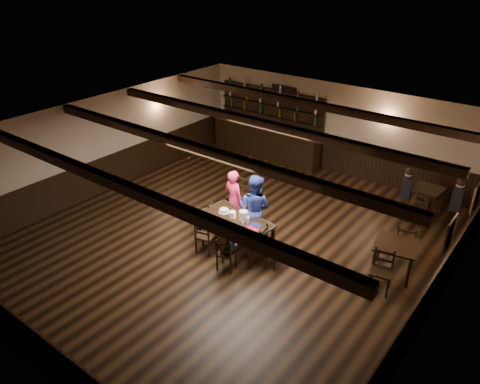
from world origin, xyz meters
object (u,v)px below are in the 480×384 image
Objects in this scene: woman_pink at (234,200)px; man_blue at (254,209)px; bar_counter at (267,135)px; dining_table at (236,221)px; chair_near_right at (225,253)px; cake at (224,211)px; chair_near_left at (204,235)px.

woman_pink is 0.73m from man_blue.
woman_pink is 4.71m from bar_counter.
chair_near_right is (0.38, -0.84, -0.23)m from dining_table.
dining_table is 0.95m from chair_near_right.
cake is (-0.53, -0.44, -0.04)m from man_blue.
woman_pink is (-0.16, 1.27, 0.28)m from chair_near_left.
man_blue reaches higher than dining_table.
man_blue is at bearing 39.89° from cake.
man_blue is (0.14, 0.51, 0.15)m from dining_table.
woman_pink reaches higher than chair_near_right.
man_blue reaches higher than chair_near_right.
woman_pink is 5.98× the size of cake.
chair_near_left is at bearing 164.30° from chair_near_right.
cake is at bearing 88.38° from chair_near_left.
cake reaches higher than dining_table.
cake is (-0.39, 0.07, 0.11)m from dining_table.
woman_pink reaches higher than dining_table.
dining_table is 0.55m from man_blue.
woman_pink is 0.61m from cake.
chair_near_left is at bearing -91.62° from cake.
dining_table is at bearing 114.16° from chair_near_right.
dining_table is 2.20× the size of chair_near_left.
bar_counter is (-2.92, 5.77, 0.27)m from chair_near_right.
bar_counter is at bearing 113.85° from cake.
man_blue is (0.71, -0.14, 0.07)m from woman_pink.
chair_near_left is 1.31m from man_blue.
chair_near_right is at bearing -49.75° from cake.
man_blue reaches higher than chair_near_left.
bar_counter is (-1.97, 4.27, -0.04)m from woman_pink.
chair_near_left is at bearing 105.50° from woman_pink.
bar_counter is (-2.54, 4.93, 0.04)m from dining_table.
man_blue is at bearing 64.01° from chair_near_left.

